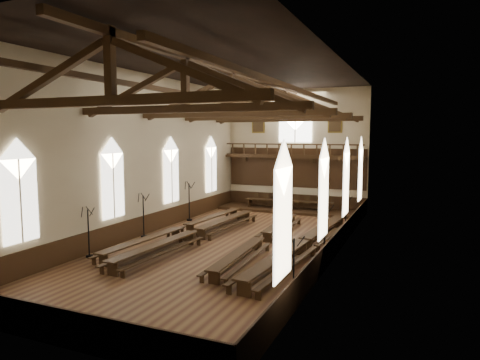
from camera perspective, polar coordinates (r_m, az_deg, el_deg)
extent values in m
plane|color=brown|center=(24.88, -1.12, -8.45)|extent=(26.00, 26.00, 0.00)
plane|color=beige|center=(36.34, 7.38, 4.08)|extent=(12.00, 0.00, 12.00)
plane|color=beige|center=(13.43, -24.74, 0.21)|extent=(12.00, 0.00, 12.00)
plane|color=beige|center=(27.15, -12.78, 3.31)|extent=(0.00, 26.00, 26.00)
plane|color=beige|center=(22.31, 13.04, 2.73)|extent=(0.00, 26.00, 26.00)
plane|color=black|center=(24.37, -1.17, 14.95)|extent=(26.00, 26.00, 0.00)
cube|color=#362010|center=(36.71, 7.27, -2.80)|extent=(11.90, 0.08, 1.20)
cube|color=#362010|center=(14.54, -23.81, -17.30)|extent=(11.90, 0.08, 1.20)
cube|color=#362010|center=(27.68, -12.50, -5.83)|extent=(0.08, 25.90, 1.20)
cube|color=#362010|center=(22.99, 12.68, -8.28)|extent=(0.08, 25.90, 1.20)
cube|color=white|center=(20.65, -27.28, -2.51)|extent=(0.05, 1.80, 3.60)
cube|color=white|center=(20.48, -27.53, 2.48)|extent=(0.05, 1.80, 1.80)
cylinder|color=beige|center=(20.62, -27.21, -2.52)|extent=(0.08, 0.08, 3.60)
cube|color=white|center=(24.85, -16.57, -0.74)|extent=(0.05, 1.80, 3.60)
cube|color=white|center=(24.71, -16.70, 3.41)|extent=(0.05, 1.80, 1.80)
cylinder|color=beige|center=(24.83, -16.50, -0.74)|extent=(0.08, 0.08, 3.60)
cube|color=white|center=(29.68, -9.14, 0.51)|extent=(0.05, 1.80, 3.60)
cube|color=white|center=(29.56, -9.20, 3.98)|extent=(0.05, 1.80, 1.80)
cylinder|color=beige|center=(29.66, -9.08, 0.51)|extent=(0.08, 0.08, 3.60)
cube|color=white|center=(34.87, -3.86, 1.40)|extent=(0.05, 1.80, 3.60)
cube|color=white|center=(34.77, -3.88, 4.35)|extent=(0.05, 1.80, 1.80)
cylinder|color=beige|center=(34.85, -3.80, 1.39)|extent=(0.08, 0.08, 3.60)
cube|color=white|center=(13.84, 5.75, -5.80)|extent=(0.05, 1.80, 3.60)
cube|color=white|center=(13.59, 5.83, 1.64)|extent=(0.05, 1.80, 1.80)
cylinder|color=beige|center=(13.85, 5.59, -5.79)|extent=(0.08, 0.08, 3.60)
cube|color=white|center=(19.56, 11.07, -2.39)|extent=(0.05, 1.80, 3.60)
cube|color=white|center=(19.38, 11.18, 2.88)|extent=(0.05, 1.80, 1.80)
cylinder|color=beige|center=(19.57, 10.95, -2.38)|extent=(0.08, 0.08, 3.60)
cube|color=white|center=(25.41, 13.94, -0.52)|extent=(0.05, 1.80, 3.60)
cube|color=white|center=(25.27, 14.05, 3.54)|extent=(0.05, 1.80, 1.80)
cylinder|color=beige|center=(25.42, 13.85, -0.52)|extent=(0.08, 0.08, 3.60)
cube|color=white|center=(31.32, 15.74, 0.65)|extent=(0.05, 1.80, 3.60)
cube|color=white|center=(31.21, 15.83, 3.94)|extent=(0.05, 1.80, 1.80)
cylinder|color=beige|center=(31.32, 15.67, 0.65)|extent=(0.08, 0.08, 3.60)
cube|color=white|center=(36.22, 7.38, 6.92)|extent=(2.80, 0.05, 2.40)
cube|color=white|center=(36.26, 7.40, 8.81)|extent=(2.80, 0.05, 2.80)
cylinder|color=beige|center=(36.19, 7.36, 6.92)|extent=(0.10, 0.10, 2.40)
cube|color=#331F10|center=(35.74, 7.08, 3.08)|extent=(11.80, 1.20, 0.20)
cube|color=#362010|center=(36.37, 7.32, 1.63)|extent=(11.80, 0.10, 3.30)
cube|color=#331F10|center=(35.18, 6.86, 4.75)|extent=(11.60, 0.12, 0.10)
cube|color=#331F10|center=(35.21, 6.84, 3.29)|extent=(11.60, 0.12, 0.10)
cube|color=#331F10|center=(37.63, 0.65, 2.90)|extent=(0.35, 0.40, 0.50)
cube|color=#331F10|center=(36.58, 4.99, 2.78)|extent=(0.35, 0.40, 0.50)
cube|color=#331F10|center=(35.75, 9.57, 2.65)|extent=(0.35, 0.40, 0.50)
cube|color=#331F10|center=(35.16, 14.32, 2.48)|extent=(0.35, 0.40, 0.50)
cube|color=brown|center=(37.28, 2.46, 7.40)|extent=(1.15, 0.06, 1.45)
cube|color=black|center=(37.24, 2.44, 7.40)|extent=(0.95, 0.04, 1.25)
cube|color=brown|center=(35.48, 12.56, 7.33)|extent=(1.15, 0.06, 1.45)
cube|color=black|center=(35.44, 12.55, 7.33)|extent=(0.95, 0.04, 1.25)
cube|color=#331F10|center=(15.58, -16.81, 10.08)|extent=(11.70, 0.35, 0.35)
cube|color=#331F10|center=(15.73, -16.96, 14.81)|extent=(0.30, 0.30, 2.40)
cube|color=#331F10|center=(17.64, -24.25, 12.25)|extent=(5.44, 0.26, 2.40)
cube|color=#331F10|center=(14.02, -7.57, 14.47)|extent=(5.44, 0.26, 2.40)
cube|color=#331F10|center=(19.67, -7.28, 9.41)|extent=(11.70, 0.35, 0.35)
cube|color=#331F10|center=(19.79, -7.33, 13.17)|extent=(0.30, 0.30, 2.40)
cube|color=#331F10|center=(21.34, -14.12, 11.43)|extent=(5.44, 0.26, 2.40)
cube|color=#331F10|center=(18.46, 0.60, 12.48)|extent=(5.44, 0.26, 2.40)
cube|color=#331F10|center=(24.11, -1.16, 8.83)|extent=(11.70, 0.35, 0.35)
cube|color=#331F10|center=(24.20, -1.17, 11.91)|extent=(0.30, 0.30, 2.40)
cube|color=#331F10|center=(25.49, -7.17, 10.67)|extent=(5.44, 0.26, 2.40)
cube|color=#331F10|center=(23.13, 5.47, 11.16)|extent=(5.44, 0.26, 2.40)
cube|color=#331F10|center=(28.73, 3.01, 8.38)|extent=(11.70, 0.35, 0.35)
cube|color=#331F10|center=(28.81, 3.03, 10.97)|extent=(0.30, 0.30, 2.40)
cube|color=#331F10|center=(29.90, -2.24, 10.03)|extent=(5.44, 0.26, 2.40)
cube|color=#331F10|center=(27.91, 8.67, 10.24)|extent=(5.44, 0.26, 2.40)
cube|color=#331F10|center=(33.46, 6.01, 8.03)|extent=(11.70, 0.35, 0.35)
cube|color=#331F10|center=(33.53, 6.04, 10.25)|extent=(0.30, 0.30, 2.40)
cube|color=#331F10|center=(34.47, 1.39, 9.51)|extent=(5.44, 0.26, 2.40)
cube|color=#331F10|center=(32.76, 10.91, 9.58)|extent=(5.44, 0.26, 2.40)
cube|color=#331F10|center=(25.77, -8.12, 11.50)|extent=(0.25, 25.70, 0.25)
cube|color=#331F10|center=(23.03, 6.64, 12.17)|extent=(0.25, 25.70, 0.25)
cube|color=#331F10|center=(24.33, -1.17, 14.25)|extent=(0.30, 25.70, 0.30)
cube|color=#331F10|center=(23.48, -12.24, -7.81)|extent=(1.06, 6.53, 0.07)
cube|color=#331F10|center=(21.35, -16.85, -10.32)|extent=(0.56, 0.11, 0.62)
cube|color=#331F10|center=(25.93, -8.44, -7.21)|extent=(0.56, 0.11, 0.62)
cube|color=#331F10|center=(23.59, -12.21, -8.82)|extent=(0.44, 5.76, 0.07)
cube|color=#331F10|center=(23.91, -13.30, -8.25)|extent=(0.67, 6.51, 0.06)
cube|color=#331F10|center=(21.74, -18.04, -10.41)|extent=(0.21, 0.08, 0.36)
cube|color=#331F10|center=(26.33, -9.41, -7.31)|extent=(0.21, 0.08, 0.36)
cube|color=#331F10|center=(23.20, -11.10, -8.64)|extent=(0.67, 6.51, 0.06)
cube|color=#331F10|center=(20.97, -15.76, -10.96)|extent=(0.21, 0.08, 0.36)
cube|color=#331F10|center=(25.68, -7.32, -7.62)|extent=(0.21, 0.08, 0.36)
cube|color=#331F10|center=(29.67, -3.89, -4.78)|extent=(1.06, 6.53, 0.07)
cube|color=#331F10|center=(27.22, -6.72, -6.54)|extent=(0.56, 0.11, 0.62)
cube|color=#331F10|center=(32.32, -1.51, -4.49)|extent=(0.56, 0.11, 0.62)
cube|color=#331F10|center=(29.75, -3.89, -5.58)|extent=(0.44, 5.76, 0.07)
cube|color=#331F10|center=(30.01, -4.84, -5.18)|extent=(0.67, 6.51, 0.06)
cube|color=#331F10|center=(27.53, -7.77, -6.69)|extent=(0.21, 0.08, 0.36)
cube|color=#331F10|center=(32.66, -2.37, -4.62)|extent=(0.21, 0.08, 0.36)
cube|color=#331F10|center=(29.43, -2.92, -5.39)|extent=(0.67, 6.51, 0.06)
cube|color=#331F10|center=(26.90, -5.73, -6.97)|extent=(0.21, 0.08, 0.36)
cube|color=#331F10|center=(32.12, -0.57, -4.79)|extent=(0.21, 0.08, 0.36)
cube|color=#331F10|center=(22.12, -10.68, -8.57)|extent=(1.07, 6.81, 0.08)
cube|color=#331F10|center=(19.86, -15.68, -11.48)|extent=(0.58, 0.11, 0.65)
cube|color=#331F10|center=(24.71, -6.68, -7.81)|extent=(0.58, 0.11, 0.65)
cube|color=#331F10|center=(22.23, -10.66, -9.68)|extent=(0.42, 6.00, 0.08)
cube|color=#331F10|center=(22.55, -11.90, -9.05)|extent=(0.66, 6.79, 0.06)
cube|color=#331F10|center=(20.26, -17.04, -11.58)|extent=(0.22, 0.08, 0.38)
cube|color=#331F10|center=(25.11, -7.78, -7.92)|extent=(0.22, 0.08, 0.38)
cube|color=#331F10|center=(21.84, -9.40, -9.50)|extent=(0.66, 6.79, 0.06)
cube|color=#331F10|center=(19.48, -14.42, -12.22)|extent=(0.22, 0.08, 0.38)
cube|color=#331F10|center=(24.47, -5.43, -8.27)|extent=(0.22, 0.08, 0.38)
cube|color=#331F10|center=(28.39, -2.29, -5.20)|extent=(1.07, 6.81, 0.08)
cube|color=#331F10|center=(25.81, -5.23, -7.20)|extent=(0.58, 0.11, 0.65)
cube|color=#331F10|center=(31.19, 0.14, -4.85)|extent=(0.58, 0.11, 0.65)
cube|color=#331F10|center=(28.48, -2.29, -6.08)|extent=(0.42, 6.00, 0.08)
cube|color=#331F10|center=(28.74, -3.34, -5.64)|extent=(0.66, 6.79, 0.06)
cube|color=#331F10|center=(26.11, -6.41, -7.36)|extent=(0.22, 0.08, 0.38)
cube|color=#331F10|center=(31.53, -0.80, -4.99)|extent=(0.22, 0.08, 0.38)
cube|color=#331F10|center=(28.17, -1.21, -5.87)|extent=(0.66, 6.79, 0.06)
cube|color=#331F10|center=(25.50, -4.13, -7.67)|extent=(0.22, 0.08, 0.38)
cube|color=#331F10|center=(31.00, 1.18, -5.18)|extent=(0.22, 0.08, 0.38)
cube|color=#331F10|center=(20.78, -0.62, -9.58)|extent=(0.88, 6.26, 0.07)
cube|color=#331F10|center=(18.47, -4.23, -12.71)|extent=(0.53, 0.09, 0.60)
cube|color=#331F10|center=(23.38, 2.21, -8.65)|extent=(0.53, 0.09, 0.60)
cube|color=#331F10|center=(20.90, -0.61, -10.66)|extent=(0.30, 5.52, 0.07)
cube|color=#331F10|center=(21.06, -2.04, -10.10)|extent=(0.50, 6.24, 0.05)
cube|color=#331F10|center=(18.70, -5.87, -12.89)|extent=(0.20, 0.07, 0.35)
cube|color=#331F10|center=(23.62, 0.96, -8.80)|extent=(0.20, 0.07, 0.35)
cube|color=#331F10|center=(20.67, 0.83, -10.42)|extent=(0.50, 6.24, 0.05)
cube|color=#331F10|center=(18.25, -2.68, -13.35)|extent=(0.20, 0.07, 0.35)
cube|color=#331F10|center=(23.28, 3.55, -9.04)|extent=(0.20, 0.07, 0.35)
cube|color=#331F10|center=(27.52, 5.67, -5.71)|extent=(0.88, 6.26, 0.07)
cube|color=#331F10|center=(25.00, 3.69, -7.69)|extent=(0.53, 0.09, 0.60)
cube|color=#331F10|center=(30.22, 7.28, -5.31)|extent=(0.53, 0.09, 0.60)
cube|color=#331F10|center=(27.61, 5.66, -6.54)|extent=(0.30, 5.52, 0.07)
cube|color=#331F10|center=(27.72, 4.55, -6.16)|extent=(0.50, 6.24, 0.05)
cube|color=#331F10|center=(25.15, 2.44, -7.88)|extent=(0.20, 0.07, 0.35)
cube|color=#331F10|center=(30.42, 6.29, -5.46)|extent=(0.20, 0.07, 0.35)
cube|color=#331F10|center=(27.44, 6.78, -6.31)|extent=(0.50, 6.24, 0.05)
cube|color=#331F10|center=(24.83, 4.88, -8.08)|extent=(0.20, 0.07, 0.35)
cube|color=#331F10|center=(30.17, 8.33, -5.59)|extent=(0.20, 0.07, 0.35)
cube|color=#331F10|center=(19.57, 5.80, -10.32)|extent=(1.27, 7.19, 0.08)
cube|color=#331F10|center=(16.80, 2.37, -14.48)|extent=(0.61, 0.13, 0.69)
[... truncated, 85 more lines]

